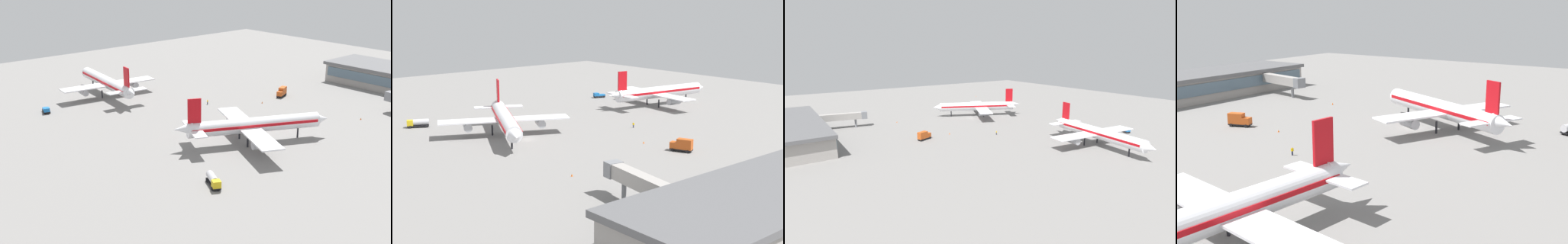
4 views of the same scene
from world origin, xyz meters
The scene contains 11 objects.
ground centered at (0.00, 0.00, 0.00)m, with size 288.00×288.00×0.00m, color gray.
terminal_building centered at (-4.54, -77.94, 4.05)m, with size 63.04×22.15×7.94m.
airplane_at_gate centered at (64.58, 11.43, 4.88)m, with size 44.08×35.58×13.42m.
airplane_taxiing centered at (-3.06, 6.41, 5.02)m, with size 35.21×42.38×13.81m.
catering_truck centered at (21.97, -35.86, 1.70)m, with size 3.75×5.91×3.30m.
pushback_tractor centered at (59.50, 37.90, 0.97)m, with size 4.77×3.28×1.90m.
fuel_truck centered at (-16.44, 33.35, 1.39)m, with size 6.49×4.49×2.50m.
ground_crew_worker centered at (32.08, -8.57, 0.85)m, with size 0.53×0.53×1.67m.
jet_bridge centered at (-14.72, -56.78, 5.14)m, with size 6.35×20.75×6.74m.
safety_cone_mid_apron centered at (20.61, -23.87, 0.30)m, with size 0.44×0.44×0.60m, color #EA590C.
safety_cone_far_side centered at (-11.95, -33.91, 0.30)m, with size 0.44×0.44×0.60m, color #EA590C.
Camera 2 is at (-85.98, -125.79, 37.37)m, focal length 52.60 mm.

